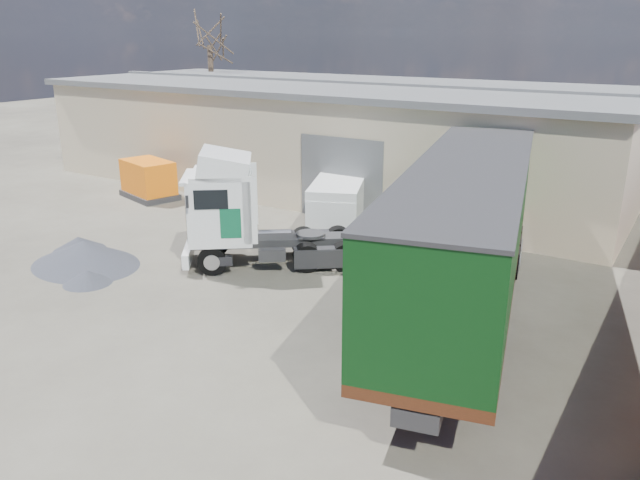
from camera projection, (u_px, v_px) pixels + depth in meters
The scene contains 8 objects.
ground at pixel (227, 312), 18.29m from camera, with size 120.00×120.00×0.00m, color #282620.
warehouse at pixel (333, 133), 33.32m from camera, with size 30.60×12.60×5.42m.
bare_tree at pixel (209, 30), 40.94m from camera, with size 4.00×4.00×9.60m.
tractor_unit at pixel (244, 217), 21.58m from camera, with size 6.15×5.46×4.10m.
box_trailer at pixel (466, 227), 17.00m from camera, with size 5.84×13.86×4.51m.
panel_van at pixel (338, 203), 26.04m from camera, with size 3.69×5.26×1.99m.
orange_skip at pixel (149, 182), 30.67m from camera, with size 3.37×2.62×1.86m.
gravel_heap at pixel (84, 253), 21.92m from camera, with size 4.94×4.72×0.88m.
Camera 1 is at (11.19, -12.67, 7.78)m, focal length 35.00 mm.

